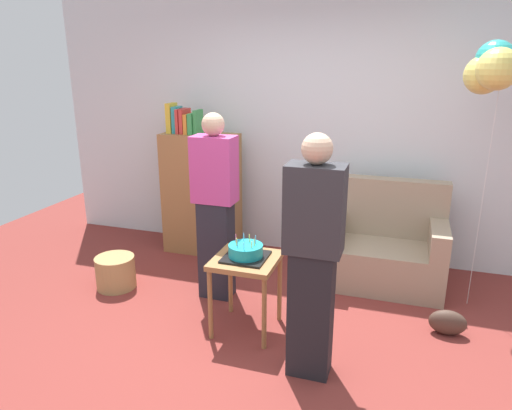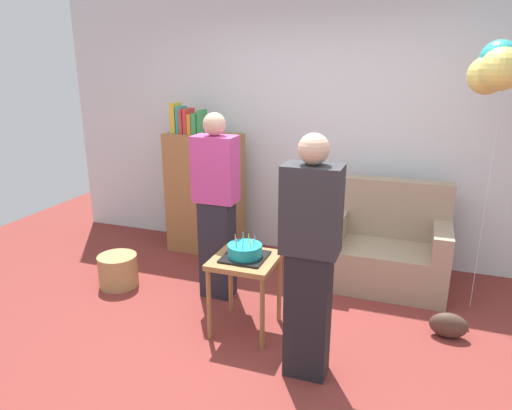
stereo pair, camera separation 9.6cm
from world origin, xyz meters
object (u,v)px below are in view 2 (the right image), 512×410
(side_table, at_px, (245,269))
(wicker_basket, at_px, (118,271))
(bookshelf, at_px, (205,191))
(couch, at_px, (386,249))
(balloon_bunch, at_px, (496,68))
(person_blowing_candles, at_px, (216,207))
(person_holding_cake, at_px, (310,259))
(birthday_cake, at_px, (245,252))
(handbag, at_px, (448,325))

(side_table, relative_size, wicker_basket, 1.68)
(bookshelf, height_order, wicker_basket, bookshelf)
(bookshelf, bearing_deg, couch, -4.79)
(side_table, bearing_deg, balloon_bunch, 31.29)
(person_blowing_candles, height_order, person_holding_cake, same)
(couch, bearing_deg, birthday_cake, -128.55)
(side_table, bearing_deg, wicker_basket, 168.08)
(person_holding_cake, distance_m, handbag, 1.41)
(person_holding_cake, bearing_deg, handbag, -129.82)
(birthday_cake, bearing_deg, side_table, -23.88)
(handbag, bearing_deg, wicker_basket, -177.70)
(couch, xyz_separation_m, side_table, (-0.95, -1.20, 0.17))
(bookshelf, distance_m, handbag, 2.73)
(side_table, bearing_deg, handbag, 15.21)
(bookshelf, relative_size, birthday_cake, 5.02)
(person_blowing_candles, relative_size, balloon_bunch, 0.75)
(bookshelf, height_order, side_table, bookshelf)
(wicker_basket, bearing_deg, person_blowing_candles, 9.30)
(bookshelf, relative_size, handbag, 5.74)
(person_holding_cake, xyz_separation_m, balloon_bunch, (1.06, 1.36, 1.14))
(wicker_basket, relative_size, handbag, 1.29)
(couch, height_order, birthday_cake, couch)
(side_table, height_order, balloon_bunch, balloon_bunch)
(couch, relative_size, handbag, 3.93)
(bookshelf, bearing_deg, person_holding_cake, -47.75)
(bookshelf, distance_m, side_table, 1.69)
(bookshelf, bearing_deg, handbag, -20.92)
(couch, relative_size, wicker_basket, 3.06)
(person_holding_cake, bearing_deg, couch, -93.29)
(balloon_bunch, bearing_deg, birthday_cake, -148.71)
(balloon_bunch, bearing_deg, person_blowing_candles, -165.20)
(bookshelf, distance_m, balloon_bunch, 2.95)
(couch, bearing_deg, person_blowing_candles, -151.61)
(bookshelf, bearing_deg, wicker_basket, -110.47)
(side_table, height_order, person_holding_cake, person_holding_cake)
(person_holding_cake, relative_size, balloon_bunch, 0.75)
(birthday_cake, height_order, person_holding_cake, person_holding_cake)
(person_blowing_candles, bearing_deg, bookshelf, 133.14)
(couch, height_order, wicker_basket, couch)
(person_holding_cake, height_order, handbag, person_holding_cake)
(bookshelf, distance_m, birthday_cake, 1.68)
(person_blowing_candles, xyz_separation_m, person_holding_cake, (1.01, -0.81, 0.00))
(person_blowing_candles, bearing_deg, birthday_cake, -34.43)
(couch, height_order, person_holding_cake, person_holding_cake)
(wicker_basket, distance_m, balloon_bunch, 3.60)
(person_holding_cake, bearing_deg, person_blowing_candles, -28.69)
(side_table, height_order, handbag, side_table)
(birthday_cake, xyz_separation_m, person_blowing_candles, (-0.43, 0.45, 0.18))
(balloon_bunch, bearing_deg, side_table, -148.71)
(birthday_cake, height_order, person_blowing_candles, person_blowing_candles)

